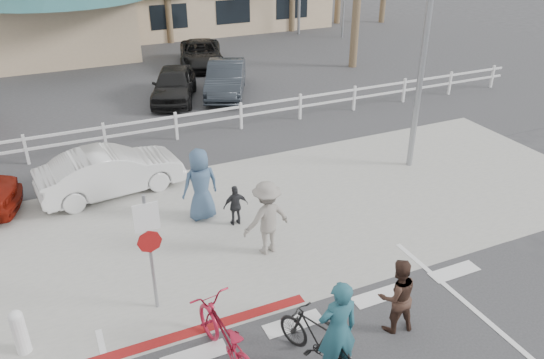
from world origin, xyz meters
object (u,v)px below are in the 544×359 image
sign_post (150,248)px  car_white_sedan (111,172)px  bike_red (226,338)px  bike_black (316,338)px

sign_post → car_white_sedan: (0.03, 5.32, -0.79)m
sign_post → car_white_sedan: bearing=89.7°
sign_post → bike_red: size_ratio=1.34×
car_white_sedan → sign_post: bearing=172.8°
bike_red → bike_black: bearing=149.5°
car_white_sedan → bike_black: bearing=-171.2°
sign_post → bike_black: size_ratio=1.70×
bike_red → bike_black: bike_red is taller
sign_post → car_white_sedan: 5.38m
bike_red → sign_post: bearing=-76.4°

